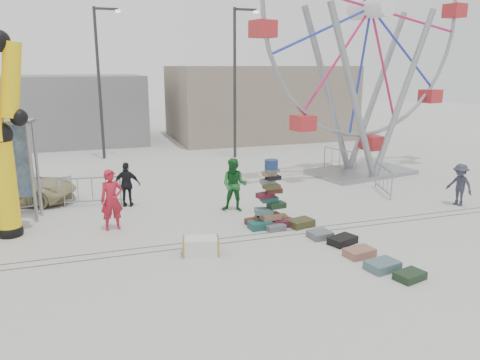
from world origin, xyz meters
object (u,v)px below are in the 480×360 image
object	(u,v)px
pedestrian_red	(112,200)
suitcase_tower	(270,208)
barricade_wheel_back	(340,160)
ferris_wheel	(370,31)
pedestrian_black	(127,185)
steamer_trunk	(201,246)
barricade_dummy_b	(43,194)
pedestrian_grey	(460,185)
parked_suv	(17,187)
lamp_post_right	(236,76)
barricade_wheel_front	(384,180)
lamp_post_left	(100,76)
barricade_dummy_c	(92,191)
pedestrian_green	(234,185)

from	to	relation	value
pedestrian_red	suitcase_tower	bearing A→B (deg)	-20.82
barricade_wheel_back	ferris_wheel	bearing A→B (deg)	20.39
pedestrian_red	pedestrian_black	size ratio (longest dim) A/B	1.17
steamer_trunk	barricade_dummy_b	world-z (taller)	barricade_dummy_b
ferris_wheel	pedestrian_red	xyz separation A→B (m)	(-11.74, -4.27, -5.58)
barricade_dummy_b	pedestrian_grey	xyz separation A→B (m)	(14.48, -4.39, 0.23)
parked_suv	barricade_dummy_b	bearing A→B (deg)	-120.06
lamp_post_right	barricade_wheel_back	bearing A→B (deg)	-53.71
ferris_wheel	parked_suv	world-z (taller)	ferris_wheel
steamer_trunk	pedestrian_red	size ratio (longest dim) A/B	0.51
ferris_wheel	pedestrian_black	size ratio (longest dim) A/B	8.09
lamp_post_right	pedestrian_grey	world-z (taller)	lamp_post_right
suitcase_tower	pedestrian_black	world-z (taller)	suitcase_tower
pedestrian_red	pedestrian_black	xyz separation A→B (m)	(0.68, 2.38, -0.14)
steamer_trunk	barricade_wheel_front	xyz separation A→B (m)	(8.48, 3.76, 0.32)
lamp_post_left	barricade_wheel_back	size ratio (longest dim) A/B	4.00
suitcase_tower	pedestrian_red	distance (m)	4.98
suitcase_tower	barricade_dummy_b	world-z (taller)	suitcase_tower
pedestrian_grey	parked_suv	distance (m)	16.43
pedestrian_black	barricade_dummy_c	bearing A→B (deg)	-4.13
barricade_dummy_c	parked_suv	distance (m)	2.99
lamp_post_left	parked_suv	world-z (taller)	lamp_post_left
pedestrian_black	pedestrian_grey	bearing A→B (deg)	-179.59
barricade_wheel_back	pedestrian_red	distance (m)	12.20
lamp_post_right	barricade_dummy_c	world-z (taller)	lamp_post_right
pedestrian_red	barricade_wheel_front	bearing A→B (deg)	-1.16
lamp_post_right	pedestrian_black	size ratio (longest dim) A/B	4.88
pedestrian_black	parked_suv	bearing A→B (deg)	-7.25
suitcase_tower	ferris_wheel	bearing A→B (deg)	38.54
pedestrian_green	pedestrian_black	size ratio (longest dim) A/B	1.15
ferris_wheel	barricade_dummy_b	world-z (taller)	ferris_wheel
ferris_wheel	pedestrian_grey	size ratio (longest dim) A/B	8.54
lamp_post_left	barricade_dummy_c	bearing A→B (deg)	-95.79
lamp_post_right	pedestrian_green	bearing A→B (deg)	-108.58
ferris_wheel	pedestrian_green	xyz separation A→B (m)	(-7.52, -3.65, -5.59)
barricade_wheel_front	pedestrian_grey	world-z (taller)	pedestrian_grey
barricade_wheel_back	pedestrian_grey	size ratio (longest dim) A/B	1.29
suitcase_tower	pedestrian_grey	xyz separation A→B (m)	(7.46, -0.10, 0.17)
lamp_post_right	lamp_post_left	xyz separation A→B (m)	(-7.00, 2.00, 0.00)
barricade_dummy_c	barricade_wheel_front	world-z (taller)	same
ferris_wheel	barricade_wheel_back	xyz separation A→B (m)	(-0.67, 0.86, -5.99)
suitcase_tower	ferris_wheel	world-z (taller)	ferris_wheel
barricade_dummy_c	pedestrian_black	bearing A→B (deg)	-15.53
suitcase_tower	parked_suv	size ratio (longest dim) A/B	0.51
barricade_wheel_back	pedestrian_green	size ratio (longest dim) A/B	1.06
pedestrian_black	suitcase_tower	bearing A→B (deg)	156.85
barricade_wheel_back	pedestrian_grey	world-z (taller)	pedestrian_grey
steamer_trunk	pedestrian_green	distance (m)	4.09
lamp_post_right	pedestrian_green	xyz separation A→B (m)	(-3.19, -9.49, -3.54)
barricade_dummy_c	barricade_wheel_back	xyz separation A→B (m)	(11.59, 2.25, 0.00)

